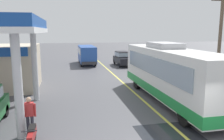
{
  "coord_description": "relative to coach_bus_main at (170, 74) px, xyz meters",
  "views": [
    {
      "loc": [
        -4.88,
        -6.06,
        4.45
      ],
      "look_at": [
        -1.5,
        10.0,
        1.6
      ],
      "focal_mm": 36.17,
      "sensor_mm": 36.0,
      "label": 1
    }
  ],
  "objects": [
    {
      "name": "ground",
      "position": [
        -1.67,
        13.01,
        -1.72
      ],
      "size": [
        120.0,
        120.0,
        0.0
      ],
      "primitive_type": "plane",
      "color": "#4C4C51"
    },
    {
      "name": "lane_divider_stripe",
      "position": [
        -1.67,
        8.01,
        -1.72
      ],
      "size": [
        0.16,
        50.0,
        0.01
      ],
      "primitive_type": "cube",
      "color": "#D8CC4C",
      "rests_on": "ground"
    },
    {
      "name": "pedestrian_near_pump",
      "position": [
        -8.14,
        -3.24,
        -0.79
      ],
      "size": [
        0.55,
        0.22,
        1.66
      ],
      "color": "#33333F",
      "rests_on": "ground"
    },
    {
      "name": "motorcycle_parked_forecourt",
      "position": [
        -7.9,
        -4.45,
        -1.28
      ],
      "size": [
        0.55,
        1.8,
        0.92
      ],
      "color": "black",
      "rests_on": "ground"
    },
    {
      "name": "car_trailing_behind_bus",
      "position": [
        0.78,
        15.13,
        -0.71
      ],
      "size": [
        1.7,
        4.2,
        1.82
      ],
      "color": "black",
      "rests_on": "ground"
    },
    {
      "name": "minibus_opposing_lane",
      "position": [
        -3.64,
        17.38,
        -0.25
      ],
      "size": [
        2.04,
        6.13,
        2.44
      ],
      "color": "#264C9E",
      "rests_on": "ground"
    },
    {
      "name": "utility_pole_roadside",
      "position": [
        4.54,
        1.5,
        2.06
      ],
      "size": [
        1.8,
        0.24,
        7.2
      ],
      "color": "brown",
      "rests_on": "ground"
    },
    {
      "name": "coach_bus_main",
      "position": [
        0.0,
        0.0,
        0.0
      ],
      "size": [
        2.6,
        11.04,
        3.69
      ],
      "color": "white",
      "rests_on": "ground"
    }
  ]
}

